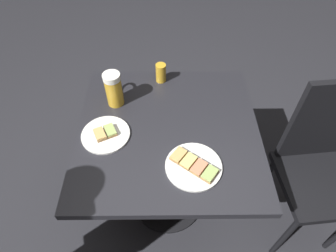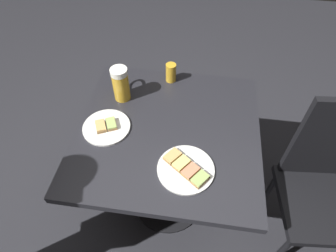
{
  "view_description": "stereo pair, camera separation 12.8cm",
  "coord_description": "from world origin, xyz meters",
  "px_view_note": "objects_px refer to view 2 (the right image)",
  "views": [
    {
      "loc": [
        -0.83,
        0.01,
        1.71
      ],
      "look_at": [
        0.0,
        0.0,
        0.74
      ],
      "focal_mm": 30.26,
      "sensor_mm": 36.0,
      "label": 1
    },
    {
      "loc": [
        -0.82,
        -0.12,
        1.71
      ],
      "look_at": [
        0.0,
        0.0,
        0.74
      ],
      "focal_mm": 30.26,
      "sensor_mm": 36.0,
      "label": 2
    }
  ],
  "objects_px": {
    "plate_near": "(186,168)",
    "beer_mug": "(121,83)",
    "beer_glass_small": "(171,73)",
    "cafe_chair": "(324,182)",
    "plate_far": "(106,127)"
  },
  "relations": [
    {
      "from": "plate_near",
      "to": "plate_far",
      "type": "height_order",
      "value": "same"
    },
    {
      "from": "plate_far",
      "to": "beer_glass_small",
      "type": "distance_m",
      "value": 0.45
    },
    {
      "from": "beer_mug",
      "to": "cafe_chair",
      "type": "height_order",
      "value": "cafe_chair"
    },
    {
      "from": "beer_mug",
      "to": "beer_glass_small",
      "type": "distance_m",
      "value": 0.28
    },
    {
      "from": "beer_glass_small",
      "to": "beer_mug",
      "type": "bearing_deg",
      "value": 126.09
    },
    {
      "from": "cafe_chair",
      "to": "beer_mug",
      "type": "bearing_deg",
      "value": -20.17
    },
    {
      "from": "plate_near",
      "to": "beer_mug",
      "type": "xyz_separation_m",
      "value": [
        0.38,
        0.36,
        0.08
      ]
    },
    {
      "from": "plate_near",
      "to": "plate_far",
      "type": "distance_m",
      "value": 0.42
    },
    {
      "from": "plate_far",
      "to": "beer_mug",
      "type": "distance_m",
      "value": 0.23
    },
    {
      "from": "plate_far",
      "to": "cafe_chair",
      "type": "distance_m",
      "value": 1.02
    },
    {
      "from": "beer_glass_small",
      "to": "cafe_chair",
      "type": "bearing_deg",
      "value": -118.96
    },
    {
      "from": "plate_near",
      "to": "cafe_chair",
      "type": "distance_m",
      "value": 0.66
    },
    {
      "from": "plate_near",
      "to": "cafe_chair",
      "type": "bearing_deg",
      "value": -79.04
    },
    {
      "from": "beer_mug",
      "to": "beer_glass_small",
      "type": "height_order",
      "value": "beer_mug"
    },
    {
      "from": "plate_far",
      "to": "beer_mug",
      "type": "bearing_deg",
      "value": -6.08
    }
  ]
}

